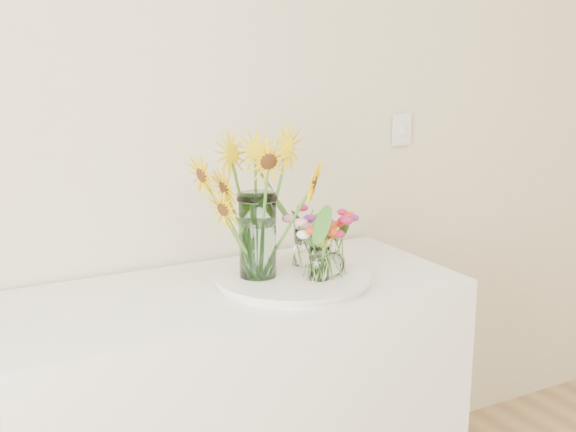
# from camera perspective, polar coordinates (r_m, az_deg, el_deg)

# --- Properties ---
(counter) EXTENTS (1.40, 0.60, 0.90)m
(counter) POSITION_cam_1_polar(r_m,az_deg,el_deg) (2.37, -4.26, -16.02)
(counter) COLOR white
(counter) RESTS_ON ground_plane
(tray) EXTENTS (0.45, 0.45, 0.02)m
(tray) POSITION_cam_1_polar(r_m,az_deg,el_deg) (2.20, 0.37, -5.10)
(tray) COLOR white
(tray) RESTS_ON counter
(mason_jar) EXTENTS (0.14, 0.14, 0.26)m
(mason_jar) POSITION_cam_1_polar(r_m,az_deg,el_deg) (2.15, -2.42, -1.57)
(mason_jar) COLOR #A8D9CB
(mason_jar) RESTS_ON tray
(sunflower_bouquet) EXTENTS (0.77, 0.77, 0.46)m
(sunflower_bouquet) POSITION_cam_1_polar(r_m,az_deg,el_deg) (2.13, -2.45, 0.98)
(sunflower_bouquet) COLOR #E2BA04
(sunflower_bouquet) RESTS_ON tray
(small_vase_a) EXTENTS (0.07, 0.07, 0.10)m
(small_vase_a) POSITION_cam_1_polar(r_m,az_deg,el_deg) (2.15, 2.46, -3.81)
(small_vase_a) COLOR white
(small_vase_a) RESTS_ON tray
(wildflower_posy_a) EXTENTS (0.20, 0.20, 0.19)m
(wildflower_posy_a) POSITION_cam_1_polar(r_m,az_deg,el_deg) (2.13, 2.47, -2.65)
(wildflower_posy_a) COLOR red
(wildflower_posy_a) RESTS_ON tray
(small_vase_b) EXTENTS (0.11, 0.11, 0.12)m
(small_vase_b) POSITION_cam_1_polar(r_m,az_deg,el_deg) (2.20, 3.47, -3.13)
(small_vase_b) COLOR white
(small_vase_b) RESTS_ON tray
(wildflower_posy_b) EXTENTS (0.21, 0.21, 0.21)m
(wildflower_posy_b) POSITION_cam_1_polar(r_m,az_deg,el_deg) (2.19, 3.48, -2.00)
(wildflower_posy_b) COLOR red
(wildflower_posy_b) RESTS_ON tray
(small_vase_c) EXTENTS (0.09, 0.09, 0.12)m
(small_vase_c) POSITION_cam_1_polar(r_m,az_deg,el_deg) (2.28, 1.35, -2.52)
(small_vase_c) COLOR white
(small_vase_c) RESTS_ON tray
(wildflower_posy_c) EXTENTS (0.17, 0.17, 0.21)m
(wildflower_posy_c) POSITION_cam_1_polar(r_m,az_deg,el_deg) (2.27, 1.36, -1.43)
(wildflower_posy_c) COLOR red
(wildflower_posy_c) RESTS_ON tray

